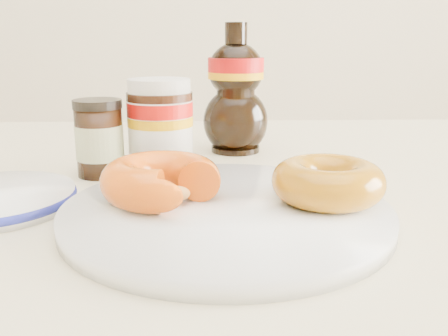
{
  "coord_description": "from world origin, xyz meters",
  "views": [
    {
      "loc": [
        -0.02,
        -0.4,
        0.91
      ],
      "look_at": [
        -0.0,
        0.06,
        0.79
      ],
      "focal_mm": 40.0,
      "sensor_mm": 36.0,
      "label": 1
    }
  ],
  "objects_px": {
    "dining_table": "(224,263)",
    "dark_jar": "(99,139)",
    "donut_whole": "(328,181)",
    "syrup_bottle": "(236,89)",
    "donut_bitten": "(161,180)",
    "plate": "(226,212)",
    "nutella_jar": "(160,122)"
  },
  "relations": [
    {
      "from": "dining_table",
      "to": "dark_jar",
      "type": "xyz_separation_m",
      "value": [
        -0.14,
        0.07,
        0.13
      ]
    },
    {
      "from": "plate",
      "to": "syrup_bottle",
      "type": "height_order",
      "value": "syrup_bottle"
    },
    {
      "from": "dining_table",
      "to": "nutella_jar",
      "type": "height_order",
      "value": "nutella_jar"
    },
    {
      "from": "dark_jar",
      "to": "syrup_bottle",
      "type": "bearing_deg",
      "value": 35.62
    },
    {
      "from": "dining_table",
      "to": "donut_whole",
      "type": "distance_m",
      "value": 0.17
    },
    {
      "from": "dining_table",
      "to": "dark_jar",
      "type": "bearing_deg",
      "value": 153.94
    },
    {
      "from": "dining_table",
      "to": "nutella_jar",
      "type": "distance_m",
      "value": 0.18
    },
    {
      "from": "donut_bitten",
      "to": "dark_jar",
      "type": "height_order",
      "value": "dark_jar"
    },
    {
      "from": "donut_bitten",
      "to": "syrup_bottle",
      "type": "height_order",
      "value": "syrup_bottle"
    },
    {
      "from": "nutella_jar",
      "to": "dark_jar",
      "type": "height_order",
      "value": "nutella_jar"
    },
    {
      "from": "dining_table",
      "to": "donut_bitten",
      "type": "relative_size",
      "value": 12.84
    },
    {
      "from": "plate",
      "to": "dining_table",
      "type": "bearing_deg",
      "value": 89.4
    },
    {
      "from": "plate",
      "to": "donut_whole",
      "type": "relative_size",
      "value": 2.86
    },
    {
      "from": "donut_bitten",
      "to": "dark_jar",
      "type": "xyz_separation_m",
      "value": [
        -0.08,
        0.14,
        0.01
      ]
    },
    {
      "from": "nutella_jar",
      "to": "donut_bitten",
      "type": "bearing_deg",
      "value": -85.3
    },
    {
      "from": "dining_table",
      "to": "dark_jar",
      "type": "height_order",
      "value": "dark_jar"
    },
    {
      "from": "dining_table",
      "to": "plate",
      "type": "xyz_separation_m",
      "value": [
        -0.0,
        -0.09,
        0.09
      ]
    },
    {
      "from": "donut_whole",
      "to": "syrup_bottle",
      "type": "xyz_separation_m",
      "value": [
        -0.07,
        0.27,
        0.06
      ]
    },
    {
      "from": "donut_bitten",
      "to": "nutella_jar",
      "type": "bearing_deg",
      "value": 102.27
    },
    {
      "from": "nutella_jar",
      "to": "dark_jar",
      "type": "distance_m",
      "value": 0.07
    },
    {
      "from": "dining_table",
      "to": "plate",
      "type": "height_order",
      "value": "plate"
    },
    {
      "from": "nutella_jar",
      "to": "syrup_bottle",
      "type": "height_order",
      "value": "syrup_bottle"
    },
    {
      "from": "donut_bitten",
      "to": "nutella_jar",
      "type": "distance_m",
      "value": 0.16
    },
    {
      "from": "plate",
      "to": "nutella_jar",
      "type": "bearing_deg",
      "value": 112.18
    },
    {
      "from": "donut_whole",
      "to": "nutella_jar",
      "type": "relative_size",
      "value": 0.92
    },
    {
      "from": "donut_whole",
      "to": "syrup_bottle",
      "type": "height_order",
      "value": "syrup_bottle"
    },
    {
      "from": "donut_whole",
      "to": "dark_jar",
      "type": "relative_size",
      "value": 1.14
    },
    {
      "from": "dining_table",
      "to": "donut_whole",
      "type": "height_order",
      "value": "donut_whole"
    },
    {
      "from": "donut_bitten",
      "to": "syrup_bottle",
      "type": "xyz_separation_m",
      "value": [
        0.08,
        0.26,
        0.05
      ]
    },
    {
      "from": "dining_table",
      "to": "plate",
      "type": "bearing_deg",
      "value": -90.6
    },
    {
      "from": "donut_whole",
      "to": "donut_bitten",
      "type": "bearing_deg",
      "value": 177.13
    },
    {
      "from": "plate",
      "to": "donut_bitten",
      "type": "height_order",
      "value": "donut_bitten"
    }
  ]
}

